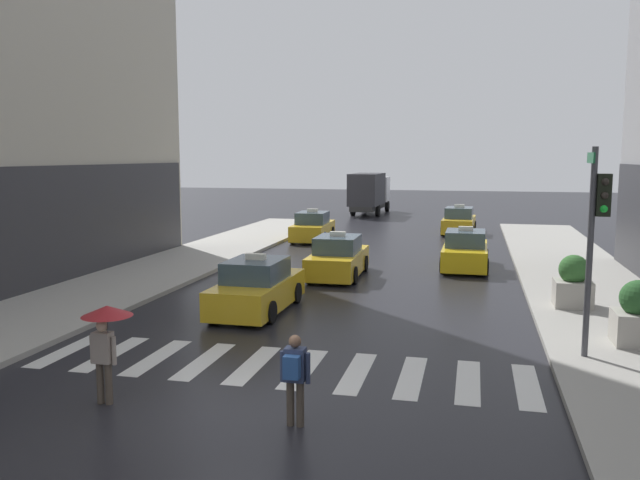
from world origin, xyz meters
TOP-DOWN VIEW (x-y plane):
  - ground_plane at (0.00, 0.00)m, footprint 160.00×160.00m
  - crosswalk_markings at (0.00, 3.00)m, footprint 11.30×2.80m
  - traffic_light_pole at (6.90, 4.94)m, footprint 0.44×0.84m
  - taxi_lead at (-2.19, 7.93)m, footprint 1.95×4.55m
  - taxi_second at (-0.95, 14.15)m, footprint 1.98×4.56m
  - taxi_third at (3.91, 17.23)m, footprint 1.96×4.55m
  - taxi_fourth at (-4.58, 24.61)m, footprint 2.08×4.61m
  - taxi_fifth at (3.36, 29.88)m, footprint 2.08×4.61m
  - box_truck at (-4.10, 41.67)m, footprint 2.47×7.60m
  - pedestrian_with_umbrella at (-2.52, 0.11)m, footprint 0.96×0.96m
  - pedestrian_with_backpack at (1.24, -0.06)m, footprint 0.55×0.43m
  - planter_near_corner at (8.19, 6.24)m, footprint 1.10×1.10m
  - planter_mid_block at (7.24, 10.19)m, footprint 1.10×1.10m

SIDE VIEW (x-z plane):
  - ground_plane at x=0.00m, z-range 0.00..0.00m
  - crosswalk_markings at x=0.00m, z-range 0.00..0.01m
  - taxi_lead at x=-2.19m, z-range -0.18..1.63m
  - taxi_second at x=-0.95m, z-range -0.18..1.63m
  - taxi_third at x=3.91m, z-range -0.18..1.63m
  - taxi_fourth at x=-4.58m, z-range -0.18..1.63m
  - taxi_fifth at x=3.36m, z-range -0.18..1.63m
  - planter_near_corner at x=8.19m, z-range 0.07..1.67m
  - planter_mid_block at x=7.24m, z-range 0.07..1.67m
  - pedestrian_with_backpack at x=1.24m, z-range 0.15..1.80m
  - pedestrian_with_umbrella at x=-2.52m, z-range 0.55..2.49m
  - box_truck at x=-4.10m, z-range 0.18..3.53m
  - traffic_light_pole at x=6.90m, z-range 0.86..5.66m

